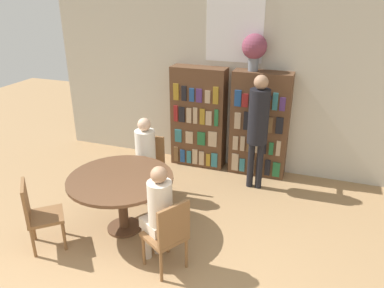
% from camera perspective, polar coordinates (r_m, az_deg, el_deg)
% --- Properties ---
extents(wall_back, '(6.40, 0.07, 3.00)m').
position_cam_1_polar(wall_back, '(6.21, 6.24, 9.73)').
color(wall_back, beige).
rests_on(wall_back, ground_plane).
extents(bookshelf_left, '(0.92, 0.34, 1.71)m').
position_cam_1_polar(bookshelf_left, '(6.35, 1.02, 4.03)').
color(bookshelf_left, brown).
rests_on(bookshelf_left, ground_plane).
extents(bookshelf_right, '(0.92, 0.34, 1.71)m').
position_cam_1_polar(bookshelf_right, '(6.12, 10.25, 2.90)').
color(bookshelf_right, brown).
rests_on(bookshelf_right, ground_plane).
extents(flower_vase, '(0.38, 0.38, 0.55)m').
position_cam_1_polar(flower_vase, '(5.85, 9.48, 14.23)').
color(flower_vase, slate).
rests_on(flower_vase, bookshelf_right).
extents(reading_table, '(1.31, 1.31, 0.75)m').
position_cam_1_polar(reading_table, '(4.74, -10.77, -6.20)').
color(reading_table, brown).
rests_on(reading_table, ground_plane).
extents(chair_near_camera, '(0.56, 0.56, 0.88)m').
position_cam_1_polar(chair_near_camera, '(4.78, -22.48, -9.59)').
color(chair_near_camera, brown).
rests_on(chair_near_camera, ground_plane).
extents(chair_left_side, '(0.43, 0.43, 0.88)m').
position_cam_1_polar(chair_left_side, '(5.62, -6.46, -2.85)').
color(chair_left_side, brown).
rests_on(chair_left_side, ground_plane).
extents(chair_far_side, '(0.55, 0.55, 0.88)m').
position_cam_1_polar(chair_far_side, '(4.11, -3.61, -13.45)').
color(chair_far_side, brown).
rests_on(chair_far_side, ground_plane).
extents(seated_reader_left, '(0.31, 0.40, 1.23)m').
position_cam_1_polar(seated_reader_left, '(5.38, -7.22, -1.53)').
color(seated_reader_left, silver).
rests_on(seated_reader_left, ground_plane).
extents(seated_reader_right, '(0.41, 0.39, 1.22)m').
position_cam_1_polar(seated_reader_right, '(4.11, -5.18, -9.94)').
color(seated_reader_right, beige).
rests_on(seated_reader_right, ground_plane).
extents(librarian_standing, '(0.30, 0.57, 1.77)m').
position_cam_1_polar(librarian_standing, '(5.56, 10.09, 3.44)').
color(librarian_standing, black).
rests_on(librarian_standing, ground_plane).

